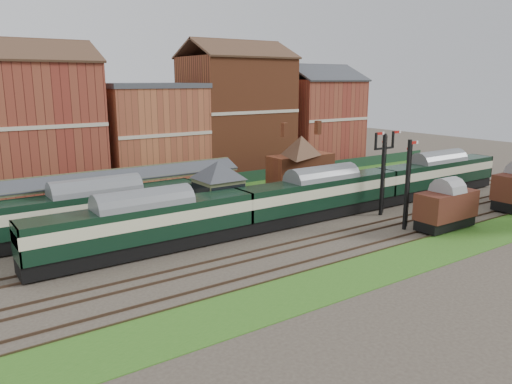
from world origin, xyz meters
TOP-DOWN VIEW (x-y plane):
  - ground at (0.00, 0.00)m, footprint 160.00×160.00m
  - grass_back at (0.00, 16.00)m, footprint 90.00×4.50m
  - grass_front at (0.00, -12.00)m, footprint 90.00×5.00m
  - fence at (0.00, 18.00)m, footprint 90.00×0.12m
  - platform at (-5.00, 9.75)m, footprint 55.00×3.40m
  - signal_box at (-3.00, 3.25)m, footprint 5.40×5.40m
  - brick_hut at (5.00, 3.25)m, footprint 3.20×2.64m
  - station_building at (12.00, 9.75)m, footprint 8.10×8.10m
  - canopy at (-11.00, 9.75)m, footprint 26.00×3.89m
  - semaphore_bracket at (12.04, -2.50)m, footprint 3.60×0.25m
  - semaphore_siding at (10.02, -7.00)m, footprint 1.23×0.25m
  - town_backdrop at (-0.18, 25.00)m, footprint 69.00×10.00m
  - dmu_train at (6.45, 0.00)m, footprint 53.63×2.82m
  - platform_railcar at (-12.94, 6.50)m, footprint 17.90×2.82m
  - goods_van_a at (13.01, -9.00)m, footprint 5.92×2.57m

SIDE VIEW (x-z plane):
  - ground at x=0.00m, z-range 0.00..0.00m
  - grass_back at x=0.00m, z-range 0.00..0.06m
  - grass_front at x=0.00m, z-range 0.00..0.06m
  - platform at x=-5.00m, z-range 0.00..1.00m
  - fence at x=0.00m, z-range 0.00..1.50m
  - brick_hut at x=5.00m, z-range -0.28..2.67m
  - goods_van_a at x=13.01m, z-range 0.25..3.84m
  - dmu_train at x=6.45m, z-range 0.35..4.47m
  - platform_railcar at x=-12.94m, z-range 0.35..4.47m
  - signal_box at x=-3.00m, z-range 0.19..6.19m
  - station_building at x=12.00m, z-range 1.01..6.91m
  - semaphore_siding at x=10.02m, z-range 0.16..8.16m
  - canopy at x=-11.00m, z-range 2.54..6.62m
  - semaphore_bracket at x=12.04m, z-range 0.54..8.72m
  - town_backdrop at x=-0.18m, z-range -1.00..15.00m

